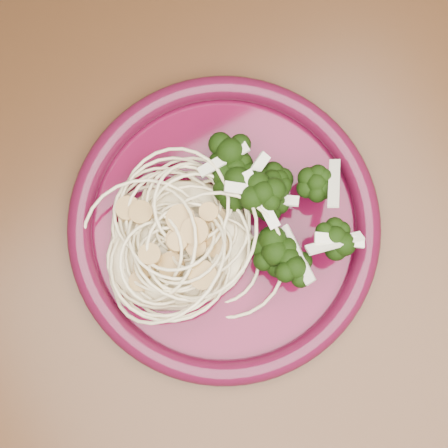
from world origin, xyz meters
TOP-DOWN VIEW (x-y plane):
  - dining_table at (0.00, 0.00)m, footprint 1.20×0.80m
  - dinner_plate at (-0.03, 0.06)m, footprint 0.32×0.32m
  - spaghetti_pile at (-0.07, 0.07)m, footprint 0.15×0.13m
  - scallop_cluster at (-0.07, 0.07)m, footprint 0.13×0.13m
  - broccoli_pile at (0.03, 0.06)m, footprint 0.11×0.15m
  - onion_garnish at (0.03, 0.06)m, footprint 0.07×0.10m

SIDE VIEW (x-z plane):
  - dining_table at x=0.00m, z-range 0.28..1.03m
  - dinner_plate at x=-0.03m, z-range 0.75..0.77m
  - spaghetti_pile at x=-0.07m, z-range 0.76..0.79m
  - broccoli_pile at x=0.03m, z-range 0.76..0.81m
  - scallop_cluster at x=-0.07m, z-range 0.79..0.83m
  - onion_garnish at x=0.03m, z-range 0.79..0.84m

